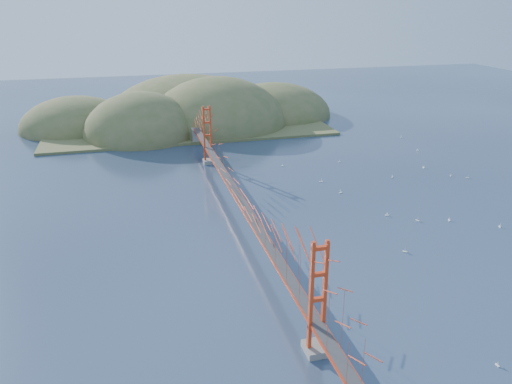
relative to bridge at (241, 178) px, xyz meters
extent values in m
plane|color=#283750|center=(0.00, -0.18, -7.01)|extent=(320.00, 320.00, 0.00)
cube|color=gray|center=(0.00, -30.18, -6.66)|extent=(2.00, 2.40, 0.70)
cube|color=gray|center=(0.00, 29.82, -6.66)|extent=(2.00, 2.40, 0.70)
cube|color=red|center=(0.00, -0.18, -3.71)|extent=(1.40, 92.00, 0.16)
cube|color=red|center=(0.00, -0.18, -3.91)|extent=(1.33, 92.00, 0.24)
cube|color=#38383A|center=(0.00, -0.18, -3.61)|extent=(1.19, 92.00, 0.03)
cube|color=gray|center=(0.00, 45.82, -5.36)|extent=(2.20, 2.60, 3.30)
cube|color=olive|center=(0.00, 63.82, -6.76)|extent=(70.00, 40.00, 0.60)
ellipsoid|color=olive|center=(-12.00, 55.82, -7.01)|extent=(28.00, 28.00, 21.00)
ellipsoid|color=olive|center=(8.00, 61.82, -7.01)|extent=(36.00, 36.00, 25.00)
ellipsoid|color=olive|center=(26.00, 69.82, -7.01)|extent=(32.00, 32.00, 18.00)
ellipsoid|color=olive|center=(-28.00, 67.82, -7.01)|extent=(28.00, 28.00, 16.00)
ellipsoid|color=olive|center=(2.00, 77.82, -7.01)|extent=(44.00, 44.00, 22.00)
cube|color=white|center=(30.33, -7.27, -6.95)|extent=(0.36, 0.61, 0.10)
cylinder|color=white|center=(30.33, -7.27, -6.63)|extent=(0.02, 0.02, 0.63)
cube|color=white|center=(45.97, 26.94, -6.95)|extent=(0.50, 0.17, 0.09)
cylinder|color=white|center=(45.97, 26.94, -6.68)|extent=(0.01, 0.01, 0.55)
cube|color=white|center=(31.71, 12.36, -6.95)|extent=(0.55, 0.49, 0.10)
cylinder|color=white|center=(31.71, 12.36, -6.64)|extent=(0.02, 0.02, 0.61)
cube|color=white|center=(13.90, 24.11, -6.95)|extent=(0.46, 0.54, 0.10)
cylinder|color=white|center=(13.90, 24.11, -6.66)|extent=(0.02, 0.02, 0.58)
cube|color=white|center=(25.97, 23.57, -6.96)|extent=(0.51, 0.32, 0.09)
cylinder|color=white|center=(25.97, 23.57, -6.69)|extent=(0.01, 0.01, 0.53)
cube|color=white|center=(19.10, 7.40, -6.94)|extent=(0.66, 0.42, 0.11)
cylinder|color=white|center=(19.10, 7.40, -6.60)|extent=(0.02, 0.02, 0.68)
cube|color=white|center=(18.00, 13.53, -6.94)|extent=(0.66, 0.37, 0.11)
cylinder|color=white|center=(18.00, 13.53, -6.60)|extent=(0.02, 0.02, 0.69)
cube|color=white|center=(42.81, 10.36, -6.96)|extent=(0.36, 0.51, 0.09)
cylinder|color=white|center=(42.81, 10.36, -6.69)|extent=(0.01, 0.01, 0.53)
cube|color=white|center=(22.17, -3.23, -6.95)|extent=(0.60, 0.36, 0.10)
cylinder|color=white|center=(22.17, -3.23, -6.63)|extent=(0.02, 0.02, 0.62)
cube|color=white|center=(15.37, -36.21, -6.96)|extent=(0.17, 0.47, 0.09)
cylinder|color=white|center=(15.37, -36.21, -6.70)|extent=(0.01, 0.01, 0.51)
cube|color=white|center=(48.11, 37.70, -6.94)|extent=(0.62, 0.40, 0.11)
cylinder|color=white|center=(48.11, 37.70, -6.62)|extent=(0.02, 0.02, 0.64)
cube|color=white|center=(45.12, 8.56, -6.95)|extent=(0.55, 0.51, 0.10)
cylinder|color=white|center=(45.12, 8.56, -6.64)|extent=(0.02, 0.02, 0.62)
cube|color=white|center=(40.58, 15.97, -6.94)|extent=(0.27, 0.64, 0.11)
cylinder|color=white|center=(40.58, 15.97, -6.60)|extent=(0.02, 0.02, 0.67)
cube|color=white|center=(25.64, -6.17, -6.94)|extent=(0.40, 0.62, 0.11)
cylinder|color=white|center=(25.64, -6.17, -6.62)|extent=(0.02, 0.02, 0.65)
cube|color=white|center=(18.62, -14.54, -6.94)|extent=(0.62, 0.55, 0.11)
cylinder|color=white|center=(18.62, -14.54, -6.60)|extent=(0.02, 0.02, 0.69)
cube|color=white|center=(36.12, -11.14, -6.95)|extent=(0.31, 0.56, 0.10)
cylinder|color=white|center=(36.12, -11.14, -6.66)|extent=(0.02, 0.02, 0.58)
camera|label=1|loc=(-15.15, -65.96, 24.14)|focal=35.00mm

